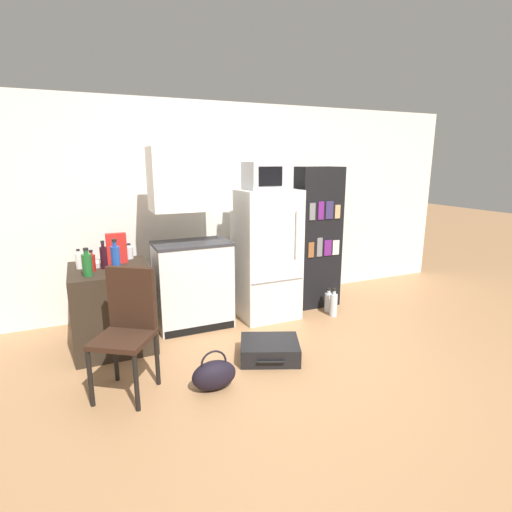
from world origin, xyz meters
The scene contains 20 objects.
ground_plane centered at (0.00, 0.00, 0.00)m, with size 24.00×24.00×0.00m, color #A3754C.
wall_back centered at (0.20, 2.00, 1.23)m, with size 6.40×0.10×2.46m.
side_table centered at (-1.42, 1.21, 0.40)m, with size 0.73×0.79×0.79m.
kitchen_hutch centered at (-0.57, 1.36, 0.88)m, with size 0.81×0.49×1.92m.
refrigerator centered at (0.29, 1.31, 0.74)m, with size 0.65×0.61×1.47m.
microwave centered at (0.29, 1.31, 1.62)m, with size 0.47×0.36×0.30m.
bookshelf centered at (1.01, 1.42, 0.86)m, with size 0.56×0.38×1.71m.
bottle_blue_soda centered at (-1.37, 1.00, 0.92)m, with size 0.08×0.08×0.31m.
bottle_green_tall centered at (-1.61, 0.99, 0.90)m, with size 0.09×0.09×0.25m.
bottle_ketchup_red centered at (-1.57, 1.14, 0.88)m, with size 0.07×0.07×0.20m.
bottle_wine_dark centered at (-1.46, 1.20, 0.90)m, with size 0.07×0.07×0.27m.
bottle_milk_white centered at (-1.68, 1.28, 0.87)m, with size 0.06×0.06×0.19m.
bottle_clear_short centered at (-1.20, 1.50, 0.86)m, with size 0.09×0.09×0.16m.
bowl centered at (-1.54, 1.30, 0.82)m, with size 0.17×0.17×0.05m.
cereal_box centered at (-1.33, 1.35, 0.94)m, with size 0.19×0.07×0.30m.
chair centered at (-1.37, 0.33, 0.58)m, with size 0.56×0.56×0.99m.
suitcase_large_flat centered at (-0.14, 0.33, 0.08)m, with size 0.66×0.60×0.17m.
handbag centered at (-0.77, 0.05, 0.12)m, with size 0.36×0.20×0.33m.
water_bottle_front centered at (1.02, 1.10, 0.12)m, with size 0.09×0.09×0.29m.
water_bottle_middle centered at (1.00, 0.96, 0.14)m, with size 0.09×0.09×0.34m.
Camera 1 is at (-1.62, -2.71, 1.79)m, focal length 28.00 mm.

